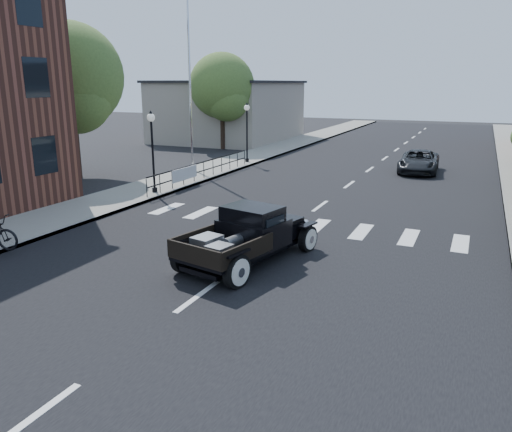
% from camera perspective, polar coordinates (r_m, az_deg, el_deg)
% --- Properties ---
extents(ground, '(120.00, 120.00, 0.00)m').
position_cam_1_polar(ground, '(14.73, -0.70, -4.88)').
color(ground, black).
rests_on(ground, ground).
extents(road, '(14.00, 80.00, 0.02)m').
position_cam_1_polar(road, '(28.62, 12.05, 4.59)').
color(road, black).
rests_on(road, ground).
extents(road_markings, '(12.00, 60.00, 0.06)m').
position_cam_1_polar(road_markings, '(23.84, 9.45, 2.65)').
color(road_markings, silver).
rests_on(road_markings, ground).
extents(sidewalk_left, '(3.00, 80.00, 0.15)m').
position_cam_1_polar(sidewalk_left, '(31.46, -3.30, 5.93)').
color(sidewalk_left, gray).
rests_on(sidewalk_left, ground).
extents(low_building_left, '(10.00, 12.00, 5.00)m').
position_cam_1_polar(low_building_left, '(45.68, -3.09, 11.80)').
color(low_building_left, gray).
rests_on(low_building_left, ground).
extents(railing, '(0.08, 10.00, 1.00)m').
position_cam_1_polar(railing, '(26.48, -5.99, 5.42)').
color(railing, black).
rests_on(railing, sidewalk_left).
extents(banner, '(0.04, 2.20, 0.60)m').
position_cam_1_polar(banner, '(24.79, -8.13, 4.23)').
color(banner, silver).
rests_on(banner, sidewalk_left).
extents(lamp_post_b, '(0.36, 0.36, 3.67)m').
position_cam_1_polar(lamp_post_b, '(23.12, -11.72, 7.16)').
color(lamp_post_b, black).
rests_on(lamp_post_b, sidewalk_left).
extents(lamp_post_c, '(0.36, 0.36, 3.67)m').
position_cam_1_polar(lamp_post_c, '(31.72, -1.04, 9.51)').
color(lamp_post_c, black).
rests_on(lamp_post_c, sidewalk_left).
extents(flagpole, '(0.12, 0.12, 11.95)m').
position_cam_1_polar(flagpole, '(28.83, -7.64, 17.07)').
color(flagpole, silver).
rests_on(flagpole, sidewalk_left).
extents(big_tree_near, '(5.53, 5.53, 8.12)m').
position_cam_1_polar(big_tree_near, '(28.59, -20.27, 12.18)').
color(big_tree_near, '#47622A').
rests_on(big_tree_near, ground).
extents(big_tree_far, '(4.95, 4.95, 7.27)m').
position_cam_1_polar(big_tree_far, '(39.16, -3.88, 12.93)').
color(big_tree_far, '#47622A').
rests_on(big_tree_far, ground).
extents(hotrod_pickup, '(3.21, 5.15, 1.66)m').
position_cam_1_polar(hotrod_pickup, '(14.17, -0.92, -2.16)').
color(hotrod_pickup, black).
rests_on(hotrod_pickup, ground).
extents(second_car, '(2.30, 4.63, 1.26)m').
position_cam_1_polar(second_car, '(30.29, 18.12, 5.93)').
color(second_car, black).
rests_on(second_car, ground).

